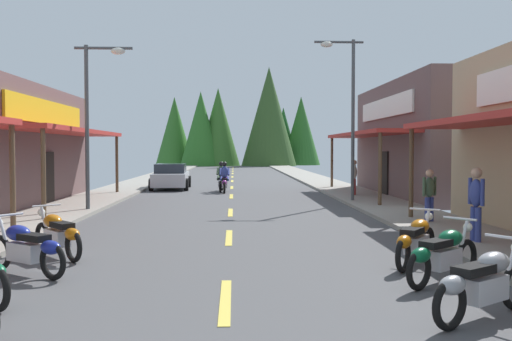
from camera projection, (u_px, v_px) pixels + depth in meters
ground at (232, 190)px, 30.21m from camera, size 9.14×91.55×0.10m
sidewalk_left at (124, 189)px, 29.97m from camera, size 2.60×91.55×0.12m
sidewalk_right at (338, 188)px, 30.44m from camera, size 2.60×91.55×0.12m
centerline_dashes at (232, 184)px, 34.49m from camera, size 0.16×67.66×0.01m
storefront_right_far at (474, 140)px, 25.76m from camera, size 10.20×11.67×5.27m
streetlamp_left at (96, 103)px, 19.10m from camera, size 1.99×0.30×5.80m
streetlamp_right at (346, 98)px, 22.38m from camera, size 1.99×0.30×6.64m
motorcycle_parked_right_1 at (483, 282)px, 7.09m from camera, size 1.83×1.28×1.04m
motorcycle_parked_right_2 at (443, 254)px, 9.04m from camera, size 1.72×1.44×1.04m
motorcycle_parked_right_3 at (416, 240)px, 10.40m from camera, size 1.34×1.79×1.04m
motorcycle_parked_left_3 at (26, 247)px, 9.63m from camera, size 1.81×1.31×1.04m
motorcycle_parked_left_4 at (58, 233)px, 11.20m from camera, size 1.48×1.68×1.04m
rider_cruising_lead at (225, 180)px, 28.01m from camera, size 0.60×2.14×1.57m
rider_cruising_trailing at (221, 179)px, 28.69m from camera, size 0.60×2.14×1.57m
pedestrian_by_shop at (476, 201)px, 12.42m from camera, size 0.31×0.56×1.79m
pedestrian_browsing at (429, 193)px, 15.87m from camera, size 0.50×0.41×1.62m
pedestrian_strolling at (354, 176)px, 25.14m from camera, size 0.29×0.57×1.71m
parked_car_curbside at (171, 177)px, 30.53m from camera, size 2.17×4.35×1.40m
treeline_backdrop at (244, 125)px, 74.55m from camera, size 22.89×10.81×13.12m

